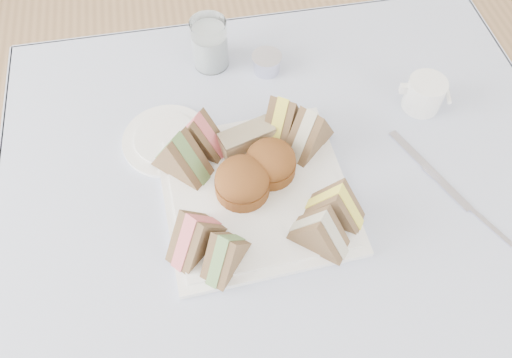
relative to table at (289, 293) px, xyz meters
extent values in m
plane|color=#9E7751|center=(0.00, 0.00, -0.37)|extent=(4.00, 4.00, 0.00)
cube|color=brown|center=(0.00, 0.00, 0.00)|extent=(0.90, 0.90, 0.74)
cube|color=silver|center=(0.00, 0.00, 0.37)|extent=(1.02, 1.02, 0.01)
cube|color=white|center=(-0.07, 0.05, 0.38)|extent=(0.32, 0.32, 0.01)
cylinder|color=brown|center=(-0.09, 0.06, 0.42)|extent=(0.10, 0.10, 0.06)
cylinder|color=brown|center=(-0.04, 0.09, 0.42)|extent=(0.11, 0.11, 0.06)
cube|color=beige|center=(-0.07, 0.15, 0.41)|extent=(0.10, 0.07, 0.05)
cylinder|color=white|center=(-0.21, 0.20, 0.38)|extent=(0.20, 0.20, 0.01)
cylinder|color=white|center=(-0.10, 0.38, 0.43)|extent=(0.08, 0.08, 0.11)
cylinder|color=silver|center=(0.01, 0.34, 0.39)|extent=(0.08, 0.08, 0.03)
cube|color=silver|center=(0.24, 0.05, 0.38)|extent=(0.09, 0.19, 0.00)
cube|color=silver|center=(0.29, -0.05, 0.38)|extent=(0.08, 0.14, 0.00)
cylinder|color=white|center=(0.28, 0.19, 0.41)|extent=(0.09, 0.09, 0.06)
camera|label=1|loc=(-0.15, -0.38, 1.11)|focal=35.00mm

